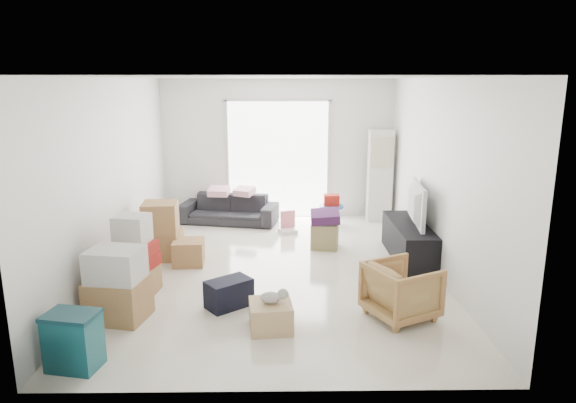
# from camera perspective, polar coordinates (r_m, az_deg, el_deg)

# --- Properties ---
(room_shell) EXTENTS (4.98, 6.48, 3.18)m
(room_shell) POSITION_cam_1_polar(r_m,az_deg,el_deg) (7.12, -1.24, 2.70)
(room_shell) COLOR white
(room_shell) RESTS_ON ground
(sliding_door) EXTENTS (2.10, 0.04, 2.33)m
(sliding_door) POSITION_cam_1_polar(r_m,az_deg,el_deg) (10.08, -1.12, 5.22)
(sliding_door) COLOR white
(sliding_door) RESTS_ON room_shell
(ac_tower) EXTENTS (0.45, 0.30, 1.75)m
(ac_tower) POSITION_cam_1_polar(r_m,az_deg,el_deg) (9.99, 10.15, 2.81)
(ac_tower) COLOR silver
(ac_tower) RESTS_ON room_shell
(tv_console) EXTENTS (0.49, 1.65, 0.55)m
(tv_console) POSITION_cam_1_polar(r_m,az_deg,el_deg) (8.05, 13.26, -4.31)
(tv_console) COLOR black
(tv_console) RESTS_ON room_shell
(television) EXTENTS (0.74, 1.14, 0.14)m
(television) POSITION_cam_1_polar(r_m,az_deg,el_deg) (7.95, 13.39, -1.94)
(television) COLOR black
(television) RESTS_ON tv_console
(sofa) EXTENTS (1.89, 0.88, 0.71)m
(sofa) POSITION_cam_1_polar(r_m,az_deg,el_deg) (9.83, -6.60, -0.34)
(sofa) COLOR #232227
(sofa) RESTS_ON room_shell
(pillow_left) EXTENTS (0.40, 0.34, 0.12)m
(pillow_left) POSITION_cam_1_polar(r_m,az_deg,el_deg) (9.74, -7.72, 2.00)
(pillow_left) COLOR #DBA0B0
(pillow_left) RESTS_ON sofa
(pillow_right) EXTENTS (0.42, 0.39, 0.11)m
(pillow_right) POSITION_cam_1_polar(r_m,az_deg,el_deg) (9.69, -4.89, 2.01)
(pillow_right) COLOR #DBA0B0
(pillow_right) RESTS_ON sofa
(armchair) EXTENTS (0.89, 0.91, 0.72)m
(armchair) POSITION_cam_1_polar(r_m,az_deg,el_deg) (6.06, 12.52, -9.36)
(armchair) COLOR #AA8B4B
(armchair) RESTS_ON room_shell
(storage_bins) EXTENTS (0.54, 0.43, 0.56)m
(storage_bins) POSITION_cam_1_polar(r_m,az_deg,el_deg) (5.38, -22.74, -14.07)
(storage_bins) COLOR #14535C
(storage_bins) RESTS_ON room_shell
(box_stack_a) EXTENTS (0.72, 0.64, 0.84)m
(box_stack_a) POSITION_cam_1_polar(r_m,az_deg,el_deg) (6.18, -18.44, -8.88)
(box_stack_a) COLOR #AA844D
(box_stack_a) RESTS_ON room_shell
(box_stack_b) EXTENTS (0.64, 0.57, 1.04)m
(box_stack_b) POSITION_cam_1_polar(r_m,az_deg,el_deg) (6.80, -16.70, -6.26)
(box_stack_b) COLOR #AA844D
(box_stack_b) RESTS_ON room_shell
(box_stack_c) EXTENTS (0.61, 0.54, 0.88)m
(box_stack_c) POSITION_cam_1_polar(r_m,az_deg,el_deg) (8.04, -13.92, -3.23)
(box_stack_c) COLOR #AA844D
(box_stack_c) RESTS_ON room_shell
(loose_box) EXTENTS (0.47, 0.47, 0.37)m
(loose_box) POSITION_cam_1_polar(r_m,az_deg,el_deg) (7.76, -10.98, -5.56)
(loose_box) COLOR #AA844D
(loose_box) RESTS_ON room_shell
(duffel_bag) EXTENTS (0.61, 0.57, 0.34)m
(duffel_bag) POSITION_cam_1_polar(r_m,az_deg,el_deg) (6.30, -6.59, -10.09)
(duffel_bag) COLOR black
(duffel_bag) RESTS_ON room_shell
(ottoman) EXTENTS (0.49, 0.49, 0.42)m
(ottoman) POSITION_cam_1_polar(r_m,az_deg,el_deg) (8.37, 4.11, -3.77)
(ottoman) COLOR #938155
(ottoman) RESTS_ON room_shell
(blanket) EXTENTS (0.48, 0.48, 0.14)m
(blanket) POSITION_cam_1_polar(r_m,az_deg,el_deg) (8.29, 4.14, -1.92)
(blanket) COLOR #452051
(blanket) RESTS_ON ottoman
(kids_table) EXTENTS (0.45, 0.45, 0.59)m
(kids_table) POSITION_cam_1_polar(r_m,az_deg,el_deg) (9.60, 4.84, -0.27)
(kids_table) COLOR #1751B0
(kids_table) RESTS_ON room_shell
(toy_walker) EXTENTS (0.36, 0.34, 0.39)m
(toy_walker) POSITION_cam_1_polar(r_m,az_deg,el_deg) (9.20, -0.02, -2.81)
(toy_walker) COLOR silver
(toy_walker) RESTS_ON room_shell
(wood_crate) EXTENTS (0.50, 0.50, 0.30)m
(wood_crate) POSITION_cam_1_polar(r_m,az_deg,el_deg) (5.75, -1.92, -12.58)
(wood_crate) COLOR tan
(wood_crate) RESTS_ON room_shell
(plush_bunny) EXTENTS (0.31, 0.17, 0.16)m
(plush_bunny) POSITION_cam_1_polar(r_m,az_deg,el_deg) (5.66, -1.58, -10.52)
(plush_bunny) COLOR #B2ADA8
(plush_bunny) RESTS_ON wood_crate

